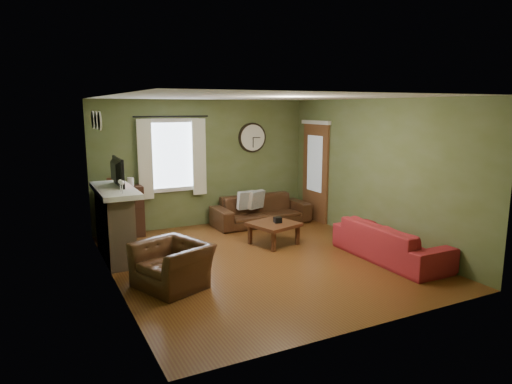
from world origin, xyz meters
name	(u,v)px	position (x,y,z in m)	size (l,w,h in m)	color
floor	(262,260)	(0.00, 0.00, 0.00)	(4.60, 5.20, 0.00)	#573114
ceiling	(262,97)	(0.00, 0.00, 2.60)	(4.60, 5.20, 0.00)	white
wall_left	(111,193)	(-2.30, 0.00, 1.30)	(0.00, 5.20, 2.60)	#566438
wall_right	(375,172)	(2.30, 0.00, 1.30)	(0.00, 5.20, 2.60)	#566438
wall_back	(204,163)	(0.00, 2.60, 1.30)	(4.60, 0.00, 2.60)	#566438
wall_front	(373,216)	(0.00, -2.60, 1.30)	(4.60, 0.00, 2.60)	#566438
fireplace	(115,226)	(-2.10, 1.15, 0.55)	(0.40, 1.40, 1.10)	gray
firebox	(127,239)	(-1.91, 1.15, 0.30)	(0.04, 0.60, 0.55)	black
mantel	(114,190)	(-2.07, 1.15, 1.14)	(0.58, 1.60, 0.08)	white
tv	(113,175)	(-2.05, 1.30, 1.35)	(0.60, 0.08, 0.35)	black
tv_screen	(118,172)	(-1.97, 1.30, 1.41)	(0.02, 0.62, 0.36)	#994C3F
medallion_left	(100,121)	(-2.28, 0.80, 2.25)	(0.28, 0.28, 0.03)	white
medallion_mid	(96,120)	(-2.28, 1.15, 2.25)	(0.28, 0.28, 0.03)	white
medallion_right	(93,120)	(-2.28, 1.50, 2.25)	(0.28, 0.28, 0.03)	white
window_pane	(171,155)	(-0.70, 2.58, 1.50)	(1.00, 0.02, 1.30)	silver
curtain_rod	(171,116)	(-0.70, 2.48, 2.27)	(0.03, 0.03, 1.50)	black
curtain_left	(145,160)	(-1.25, 2.48, 1.45)	(0.28, 0.04, 1.55)	silver
curtain_right	(199,157)	(-0.15, 2.48, 1.45)	(0.28, 0.04, 1.55)	silver
wall_clock	(253,138)	(1.10, 2.55, 1.80)	(0.64, 0.06, 0.64)	white
door	(315,173)	(2.27, 1.85, 1.05)	(0.05, 0.90, 2.10)	brown
bookshelf	(121,212)	(-1.78, 2.36, 0.49)	(0.82, 0.35, 0.98)	black
book	(121,188)	(-1.77, 2.29, 0.96)	(0.15, 0.20, 0.02)	#492716
sofa_brown	(261,210)	(1.05, 2.06, 0.30)	(2.06, 0.80, 0.60)	#392012
pillow_left	(246,200)	(0.70, 2.06, 0.55)	(0.38, 0.11, 0.38)	gray
pillow_right	(256,200)	(0.92, 2.02, 0.55)	(0.38, 0.11, 0.38)	gray
sofa_red	(390,242)	(1.88, -0.92, 0.30)	(2.04, 0.80, 0.60)	maroon
armchair	(172,265)	(-1.61, -0.43, 0.31)	(0.95, 0.83, 0.62)	#392012
coffee_table	(274,234)	(0.59, 0.66, 0.20)	(0.76, 0.76, 0.40)	#492716
tissue_box	(278,223)	(0.65, 0.63, 0.40)	(0.13, 0.13, 0.10)	black
wine_glass_a	(122,187)	(-2.05, 0.56, 1.28)	(0.07, 0.07, 0.20)	white
wine_glass_b	(120,186)	(-2.05, 0.72, 1.27)	(0.07, 0.07, 0.19)	white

